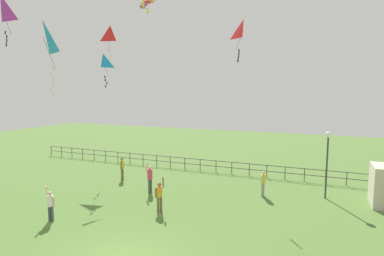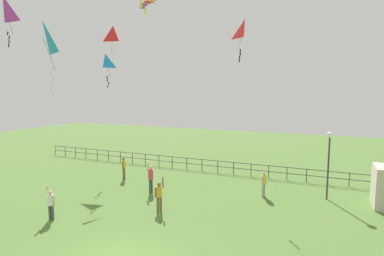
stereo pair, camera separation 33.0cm
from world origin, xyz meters
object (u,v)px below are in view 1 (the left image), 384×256
Objects in this scene: kite_1 at (103,63)px; kite_5 at (44,39)px; person_4 at (159,194)px; person_1 at (263,182)px; kite_3 at (243,32)px; person_0 at (50,204)px; kite_2 at (1,9)px; person_2 at (122,167)px; kite_4 at (110,35)px; lamppost at (328,149)px; person_3 at (150,177)px.

kite_5 is at bearing -67.04° from kite_1.
person_4 is 9.19m from kite_5.
kite_1 reaches higher than person_1.
kite_5 is at bearing -120.34° from kite_3.
kite_2 is (-4.01, 1.16, 9.84)m from person_0.
person_0 is at bearing -144.62° from person_4.
person_4 is (5.29, -4.23, -0.00)m from person_2.
person_0 is 7.39m from person_2.
kite_3 is 12.48m from kite_4.
kite_3 is at bearing 167.37° from lamppost.
person_4 is 13.03m from kite_2.
kite_4 reaches higher than kite_5.
kite_3 reaches higher than person_0.
lamppost is 1.50× the size of kite_2.
kite_2 reaches higher than person_1.
person_1 is at bearing 45.69° from kite_5.
person_1 is 0.95× the size of person_2.
lamppost is 2.27× the size of person_0.
kite_2 is 0.83× the size of kite_5.
person_3 is at bearing 34.94° from kite_2.
kite_5 is (1.87, -8.05, 7.62)m from person_2.
person_1 is 0.77× the size of person_3.
lamppost reaches higher than person_1.
kite_4 is 1.03× the size of kite_5.
kite_1 reaches higher than person_3.
person_3 is 0.62× the size of kite_5.
kite_4 is at bearing 131.50° from person_2.
person_2 is at bearing 103.05° from kite_5.
kite_4 is 14.40m from kite_5.
kite_2 is at bearing 159.16° from kite_5.
person_1 is at bearing 16.48° from person_3.
kite_2 is (-13.05, -6.42, 9.84)m from person_1.
person_4 is (-4.68, -4.48, 0.04)m from person_1.
lamppost is 2.47× the size of person_2.
kite_3 is (-5.43, 1.22, 7.31)m from lamppost.
kite_4 is at bearing 136.60° from person_4.
lamppost is 19.77m from kite_2.
kite_3 is 0.83× the size of kite_4.
lamppost is at bearing 34.04° from person_4.
person_0 is at bearing -16.11° from kite_2.
lamppost is at bearing 24.29° from kite_2.
person_4 is 0.69× the size of kite_2.
kite_5 reaches higher than kite_1.
person_0 is 1.14× the size of person_1.
kite_3 is (2.76, 6.76, 9.34)m from person_4.
lamppost is 1.46× the size of kite_3.
kite_1 is at bearing 145.80° from person_4.
person_0 is 6.07m from person_3.
kite_4 reaches higher than person_1.
kite_2 reaches higher than lamppost.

